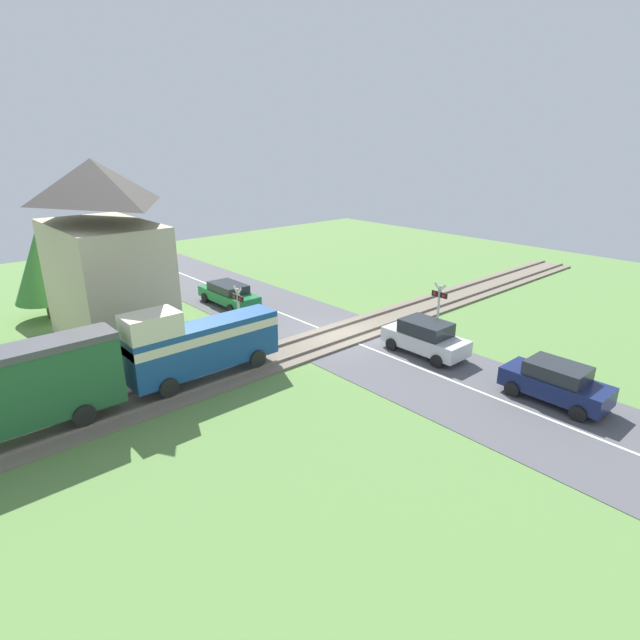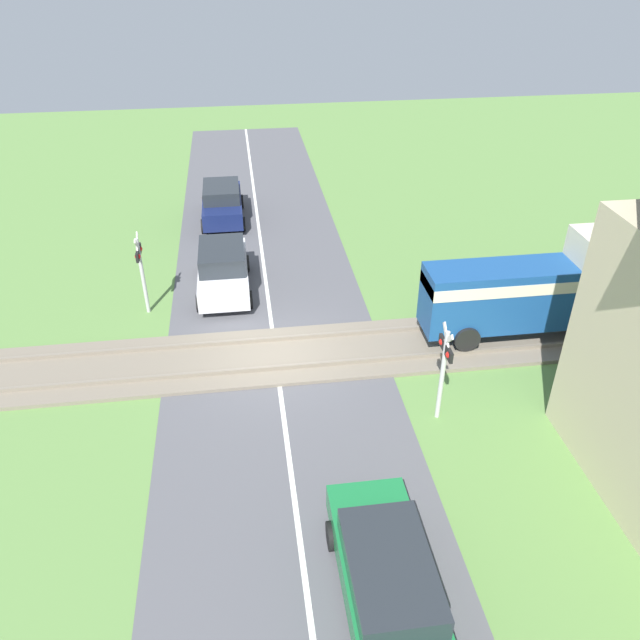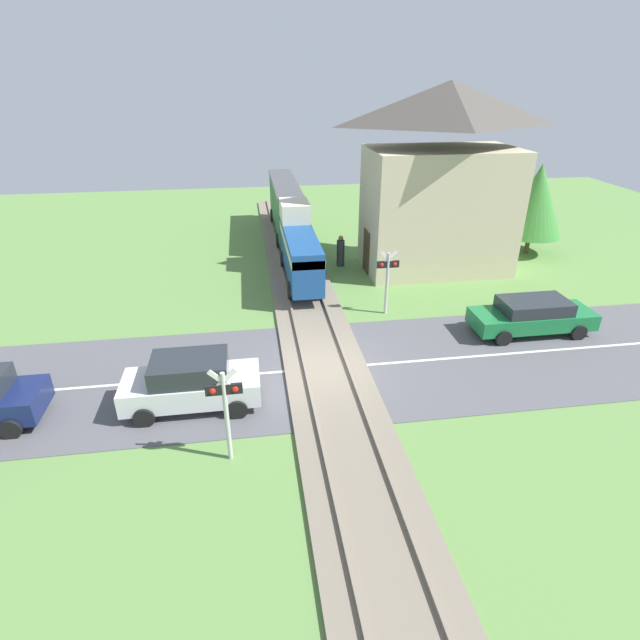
{
  "view_description": "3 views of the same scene",
  "coord_description": "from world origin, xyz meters",
  "px_view_note": "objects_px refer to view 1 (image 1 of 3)",
  "views": [
    {
      "loc": [
        -17.07,
        16.46,
        9.32
      ],
      "look_at": [
        0.0,
        1.31,
        1.2
      ],
      "focal_mm": 28.0,
      "sensor_mm": 36.0,
      "label": 1
    },
    {
      "loc": [
        14.82,
        -0.73,
        10.78
      ],
      "look_at": [
        0.0,
        1.31,
        1.2
      ],
      "focal_mm": 35.0,
      "sensor_mm": 36.0,
      "label": 2
    },
    {
      "loc": [
        -2.3,
        -14.17,
        9.04
      ],
      "look_at": [
        0.0,
        1.31,
        1.2
      ],
      "focal_mm": 28.0,
      "sensor_mm": 36.0,
      "label": 3
    }
  ],
  "objects_px": {
    "car_far_side": "(229,294)",
    "crossing_signal_west_approach": "(439,302)",
    "car_near_crossing": "(425,337)",
    "pedestrian_by_station": "(131,362)",
    "car_behind_queue": "(556,382)",
    "crossing_signal_east_approach": "(238,305)",
    "station_building": "(104,257)",
    "train": "(86,371)"
  },
  "relations": [
    {
      "from": "car_far_side",
      "to": "crossing_signal_west_approach",
      "type": "relative_size",
      "value": 1.68
    },
    {
      "from": "car_near_crossing",
      "to": "pedestrian_by_station",
      "type": "height_order",
      "value": "car_near_crossing"
    },
    {
      "from": "car_near_crossing",
      "to": "car_behind_queue",
      "type": "height_order",
      "value": "car_near_crossing"
    },
    {
      "from": "car_far_side",
      "to": "crossing_signal_east_approach",
      "type": "bearing_deg",
      "value": 153.7
    },
    {
      "from": "car_behind_queue",
      "to": "car_far_side",
      "type": "bearing_deg",
      "value": 8.86
    },
    {
      "from": "car_far_side",
      "to": "crossing_signal_east_approach",
      "type": "distance_m",
      "value": 5.72
    },
    {
      "from": "station_building",
      "to": "crossing_signal_west_approach",
      "type": "bearing_deg",
      "value": -128.35
    },
    {
      "from": "car_near_crossing",
      "to": "station_building",
      "type": "xyz_separation_m",
      "value": [
        11.15,
        10.19,
        3.41
      ]
    },
    {
      "from": "car_far_side",
      "to": "train",
      "type": "bearing_deg",
      "value": 127.39
    },
    {
      "from": "train",
      "to": "crossing_signal_east_approach",
      "type": "relative_size",
      "value": 5.54
    },
    {
      "from": "car_behind_queue",
      "to": "crossing_signal_west_approach",
      "type": "xyz_separation_m",
      "value": [
        7.18,
        -2.49,
        0.96
      ]
    },
    {
      "from": "train",
      "to": "car_near_crossing",
      "type": "bearing_deg",
      "value": -107.37
    },
    {
      "from": "crossing_signal_west_approach",
      "to": "station_building",
      "type": "bearing_deg",
      "value": 51.65
    },
    {
      "from": "crossing_signal_east_approach",
      "to": "pedestrian_by_station",
      "type": "xyz_separation_m",
      "value": [
        -0.81,
        5.84,
        -1.04
      ]
    },
    {
      "from": "station_building",
      "to": "car_far_side",
      "type": "bearing_deg",
      "value": -80.18
    },
    {
      "from": "station_building",
      "to": "pedestrian_by_station",
      "type": "height_order",
      "value": "station_building"
    },
    {
      "from": "car_far_side",
      "to": "crossing_signal_east_approach",
      "type": "xyz_separation_m",
      "value": [
        -5.04,
        2.49,
        1.03
      ]
    },
    {
      "from": "train",
      "to": "pedestrian_by_station",
      "type": "bearing_deg",
      "value": -45.43
    },
    {
      "from": "car_near_crossing",
      "to": "crossing_signal_west_approach",
      "type": "distance_m",
      "value": 2.88
    },
    {
      "from": "crossing_signal_east_approach",
      "to": "pedestrian_by_station",
      "type": "relative_size",
      "value": 1.71
    },
    {
      "from": "car_near_crossing",
      "to": "pedestrian_by_station",
      "type": "xyz_separation_m",
      "value": [
        6.56,
        11.21,
        -0.1
      ]
    },
    {
      "from": "car_far_side",
      "to": "pedestrian_by_station",
      "type": "height_order",
      "value": "pedestrian_by_station"
    },
    {
      "from": "car_far_side",
      "to": "station_building",
      "type": "height_order",
      "value": "station_building"
    },
    {
      "from": "crossing_signal_east_approach",
      "to": "car_behind_queue",
      "type": "bearing_deg",
      "value": -158.22
    },
    {
      "from": "train",
      "to": "pedestrian_by_station",
      "type": "relative_size",
      "value": 9.46
    },
    {
      "from": "car_near_crossing",
      "to": "station_building",
      "type": "relative_size",
      "value": 0.46
    },
    {
      "from": "crossing_signal_west_approach",
      "to": "car_near_crossing",
      "type": "bearing_deg",
      "value": 114.12
    },
    {
      "from": "car_behind_queue",
      "to": "crossing_signal_west_approach",
      "type": "height_order",
      "value": "crossing_signal_west_approach"
    },
    {
      "from": "car_behind_queue",
      "to": "station_building",
      "type": "relative_size",
      "value": 0.44
    },
    {
      "from": "station_building",
      "to": "pedestrian_by_station",
      "type": "bearing_deg",
      "value": 167.44
    },
    {
      "from": "train",
      "to": "crossing_signal_west_approach",
      "type": "distance_m",
      "value": 16.36
    },
    {
      "from": "car_behind_queue",
      "to": "crossing_signal_east_approach",
      "type": "distance_m",
      "value": 14.5
    },
    {
      "from": "car_far_side",
      "to": "car_behind_queue",
      "type": "bearing_deg",
      "value": -171.14
    },
    {
      "from": "crossing_signal_west_approach",
      "to": "pedestrian_by_station",
      "type": "distance_m",
      "value": 14.78
    },
    {
      "from": "crossing_signal_east_approach",
      "to": "car_near_crossing",
      "type": "bearing_deg",
      "value": -143.92
    },
    {
      "from": "train",
      "to": "car_far_side",
      "type": "xyz_separation_m",
      "value": [
        8.17,
        -10.69,
        -1.13
      ]
    },
    {
      "from": "car_near_crossing",
      "to": "car_far_side",
      "type": "distance_m",
      "value": 12.74
    },
    {
      "from": "crossing_signal_east_approach",
      "to": "station_building",
      "type": "height_order",
      "value": "station_building"
    },
    {
      "from": "train",
      "to": "car_near_crossing",
      "type": "distance_m",
      "value": 14.25
    },
    {
      "from": "crossing_signal_west_approach",
      "to": "car_far_side",
      "type": "bearing_deg",
      "value": 25.43
    },
    {
      "from": "crossing_signal_east_approach",
      "to": "station_building",
      "type": "relative_size",
      "value": 0.31
    },
    {
      "from": "car_far_side",
      "to": "crossing_signal_west_approach",
      "type": "xyz_separation_m",
      "value": [
        -11.3,
        -5.37,
        1.03
      ]
    }
  ]
}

